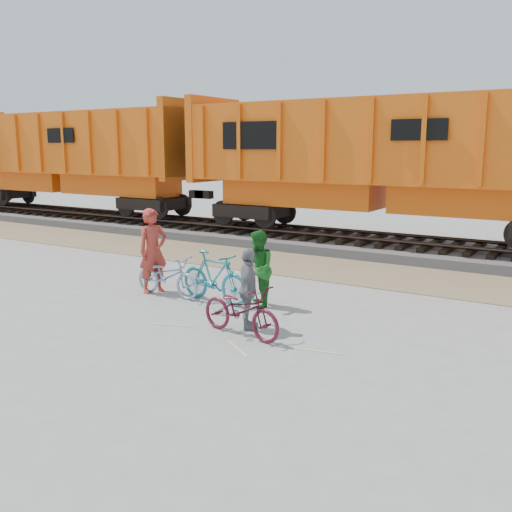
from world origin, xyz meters
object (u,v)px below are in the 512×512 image
(bicycle_blue, at_px, (167,276))
(bicycle_maroon, at_px, (241,310))
(hopper_car_left, at_px, (69,155))
(bicycle_teal, at_px, (214,277))
(person_man, at_px, (258,269))
(person_woman, at_px, (248,289))
(hopper_car_center, at_px, (388,158))
(person_solo, at_px, (153,251))

(bicycle_blue, bearing_deg, bicycle_maroon, -114.63)
(hopper_car_left, xyz_separation_m, bicycle_teal, (13.97, -8.01, -2.44))
(person_man, distance_m, person_woman, 1.53)
(bicycle_maroon, bearing_deg, hopper_car_center, 14.30)
(person_solo, height_order, person_man, person_solo)
(hopper_car_center, xyz_separation_m, person_solo, (-2.76, -8.05, -2.02))
(hopper_car_center, height_order, person_woman, hopper_car_center)
(person_solo, distance_m, person_man, 2.74)
(hopper_car_center, relative_size, person_woman, 9.14)
(hopper_car_left, distance_m, person_man, 17.02)
(hopper_car_left, distance_m, hopper_car_center, 15.00)
(person_man, height_order, person_woman, person_man)
(bicycle_teal, xyz_separation_m, person_woman, (1.64, -1.18, 0.20))
(person_solo, bearing_deg, bicycle_blue, -81.86)
(person_woman, bearing_deg, bicycle_blue, 40.10)
(hopper_car_center, relative_size, person_man, 8.49)
(bicycle_maroon, distance_m, person_woman, 0.50)
(person_solo, bearing_deg, person_woman, -89.35)
(hopper_car_center, distance_m, person_woman, 9.48)
(person_woman, bearing_deg, bicycle_maroon, 164.18)
(hopper_car_center, bearing_deg, person_solo, -108.92)
(hopper_car_left, distance_m, person_woman, 18.26)
(bicycle_maroon, bearing_deg, person_woman, 24.09)
(bicycle_blue, relative_size, person_man, 1.08)
(hopper_car_center, height_order, bicycle_maroon, hopper_car_center)
(hopper_car_left, bearing_deg, bicycle_blue, -32.60)
(bicycle_blue, bearing_deg, person_man, -80.10)
(hopper_car_left, height_order, person_solo, hopper_car_left)
(bicycle_blue, bearing_deg, bicycle_teal, -82.39)
(hopper_car_center, height_order, bicycle_blue, hopper_car_center)
(hopper_car_center, height_order, person_solo, hopper_car_center)
(bicycle_maroon, height_order, person_man, person_man)
(person_woman, bearing_deg, hopper_car_center, -26.05)
(person_woman, bearing_deg, bicycle_teal, 24.43)
(bicycle_maroon, bearing_deg, bicycle_blue, 74.08)
(hopper_car_left, relative_size, person_man, 8.49)
(bicycle_blue, distance_m, person_solo, 0.73)
(bicycle_maroon, height_order, person_solo, person_solo)
(bicycle_blue, distance_m, bicycle_maroon, 3.30)
(bicycle_teal, bearing_deg, person_solo, 98.29)
(bicycle_blue, height_order, person_man, person_man)
(person_solo, relative_size, person_woman, 1.29)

